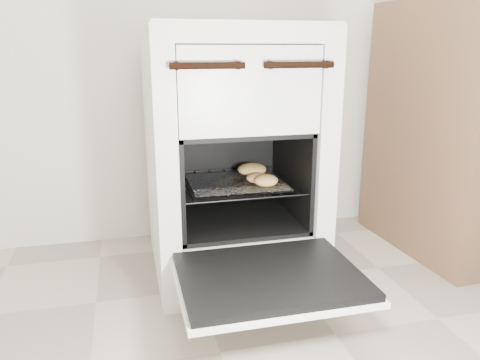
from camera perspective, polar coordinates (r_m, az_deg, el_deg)
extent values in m
cube|color=silver|center=(1.64, -1.24, 3.21)|extent=(0.55, 0.59, 0.85)
cylinder|color=black|center=(1.28, -3.96, 13.73)|extent=(0.20, 0.02, 0.02)
cylinder|color=black|center=(1.34, 7.25, 13.75)|extent=(0.20, 0.02, 0.02)
cube|color=black|center=(1.29, 3.65, -11.56)|extent=(0.48, 0.37, 0.02)
cube|color=silver|center=(1.29, 3.63, -12.21)|extent=(0.50, 0.39, 0.01)
cylinder|color=black|center=(1.56, -7.71, -0.83)|extent=(0.01, 0.39, 0.01)
cylinder|color=black|center=(1.65, 6.06, 0.12)|extent=(0.01, 0.39, 0.01)
cylinder|color=black|center=(1.43, 1.08, -2.35)|extent=(0.40, 0.01, 0.01)
cylinder|color=black|center=(1.77, -2.02, 1.26)|extent=(0.40, 0.01, 0.01)
cylinder|color=black|center=(1.57, -6.54, -0.75)|extent=(0.01, 0.37, 0.01)
cylinder|color=black|center=(1.58, -4.55, -0.62)|extent=(0.01, 0.37, 0.01)
cylinder|color=black|center=(1.59, -2.58, -0.48)|extent=(0.01, 0.37, 0.01)
cylinder|color=black|center=(1.60, -0.64, -0.35)|extent=(0.01, 0.37, 0.01)
cylinder|color=black|center=(1.61, 1.27, -0.22)|extent=(0.01, 0.37, 0.01)
cylinder|color=black|center=(1.62, 3.16, -0.09)|extent=(0.01, 0.37, 0.01)
cylinder|color=black|center=(1.64, 5.00, 0.04)|extent=(0.01, 0.37, 0.01)
cube|color=white|center=(1.58, -0.49, -0.34)|extent=(0.31, 0.28, 0.01)
ellipsoid|color=#DFAF59|center=(1.66, 1.47, 1.32)|extent=(0.14, 0.14, 0.04)
ellipsoid|color=#DFAF59|center=(1.57, 2.20, 0.28)|extent=(0.08, 0.08, 0.03)
ellipsoid|color=#DFAF59|center=(1.53, 3.16, -0.04)|extent=(0.11, 0.11, 0.04)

